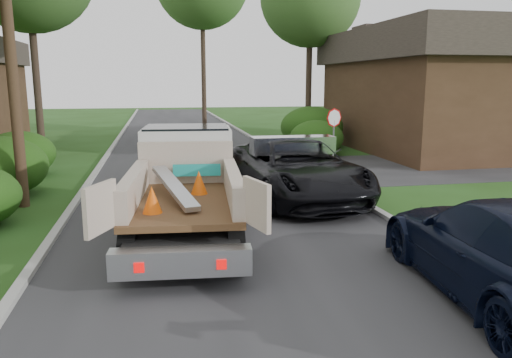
{
  "coord_description": "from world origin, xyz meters",
  "views": [
    {
      "loc": [
        -1.67,
        -9.86,
        3.51
      ],
      "look_at": [
        0.61,
        1.72,
        1.2
      ],
      "focal_mm": 35.0,
      "sensor_mm": 36.0,
      "label": 1
    }
  ],
  "objects": [
    {
      "name": "flatbed_truck",
      "position": [
        -1.04,
        1.98,
        1.29
      ],
      "size": [
        3.12,
        6.47,
        2.38
      ],
      "rotation": [
        0.0,
        0.0,
        -0.08
      ],
      "color": "black",
      "rests_on": "ground"
    },
    {
      "name": "utility_pole",
      "position": [
        -5.48,
        4.98,
        5.17
      ],
      "size": [
        2.42,
        1.25,
        10.0
      ],
      "color": "#382619",
      "rests_on": "ground"
    },
    {
      "name": "hedge_right_b",
      "position": [
        6.5,
        16.0,
        1.1
      ],
      "size": [
        3.38,
        3.38,
        2.21
      ],
      "primitive_type": "ellipsoid",
      "color": "#18420F",
      "rests_on": "ground"
    },
    {
      "name": "curb_right",
      "position": [
        4.1,
        10.0,
        0.06
      ],
      "size": [
        0.2,
        90.0,
        0.12
      ],
      "primitive_type": "cube",
      "color": "#9E9E99",
      "rests_on": "ground"
    },
    {
      "name": "hedge_left_c",
      "position": [
        -6.8,
        10.0,
        0.85
      ],
      "size": [
        2.6,
        2.6,
        1.7
      ],
      "primitive_type": "ellipsoid",
      "color": "#18420F",
      "rests_on": "ground"
    },
    {
      "name": "curb_left",
      "position": [
        -4.1,
        10.0,
        0.06
      ],
      "size": [
        0.2,
        90.0,
        0.12
      ],
      "primitive_type": "cube",
      "color": "#9E9E99",
      "rests_on": "ground"
    },
    {
      "name": "side_street",
      "position": [
        12.0,
        9.0,
        0.01
      ],
      "size": [
        16.0,
        7.0,
        0.02
      ],
      "primitive_type": "cube",
      "color": "#28282B",
      "rests_on": "ground"
    },
    {
      "name": "navy_suv",
      "position": [
        3.8,
        -3.14,
        0.85
      ],
      "size": [
        2.95,
        6.08,
        1.7
      ],
      "primitive_type": "imported",
      "rotation": [
        0.0,
        0.0,
        3.04
      ],
      "color": "black",
      "rests_on": "ground"
    },
    {
      "name": "black_pickup",
      "position": [
        2.4,
        4.5,
        0.91
      ],
      "size": [
        3.49,
        6.73,
        1.81
      ],
      "primitive_type": "imported",
      "rotation": [
        0.0,
        0.0,
        0.07
      ],
      "color": "black",
      "rests_on": "ground"
    },
    {
      "name": "stop_sign",
      "position": [
        5.2,
        9.0,
        1.78
      ],
      "size": [
        0.71,
        0.32,
        2.48
      ],
      "color": "slate",
      "rests_on": "ground"
    },
    {
      "name": "hedge_right_a",
      "position": [
        5.8,
        13.0,
        0.85
      ],
      "size": [
        2.6,
        2.6,
        1.7
      ],
      "primitive_type": "ellipsoid",
      "color": "#18420F",
      "rests_on": "ground"
    },
    {
      "name": "road",
      "position": [
        0.0,
        10.0,
        0.0
      ],
      "size": [
        8.0,
        90.0,
        0.02
      ],
      "primitive_type": "cube",
      "color": "#28282B",
      "rests_on": "ground"
    },
    {
      "name": "hedge_left_b",
      "position": [
        -6.5,
        6.5,
        0.94
      ],
      "size": [
        2.86,
        2.86,
        1.87
      ],
      "primitive_type": "ellipsoid",
      "color": "#18420F",
      "rests_on": "ground"
    },
    {
      "name": "ground",
      "position": [
        0.0,
        0.0,
        0.0
      ],
      "size": [
        120.0,
        120.0,
        0.0
      ],
      "primitive_type": "plane",
      "color": "#204212",
      "rests_on": "ground"
    },
    {
      "name": "house_right",
      "position": [
        13.0,
        14.0,
        3.16
      ],
      "size": [
        9.72,
        12.96,
        6.2
      ],
      "rotation": [
        0.0,
        0.0,
        1.57
      ],
      "color": "#3B2618",
      "rests_on": "ground"
    }
  ]
}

